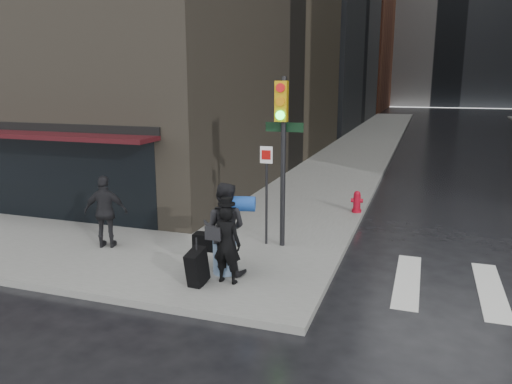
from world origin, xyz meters
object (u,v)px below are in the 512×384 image
(fire_hydrant, at_px, (357,203))
(traffic_light, at_px, (281,140))
(man_greycoat, at_px, (106,212))
(man_overcoat, at_px, (221,248))
(man_jeans, at_px, (224,228))

(fire_hydrant, bearing_deg, traffic_light, -109.11)
(man_greycoat, distance_m, traffic_light, 4.52)
(man_greycoat, bearing_deg, traffic_light, -179.42)
(man_greycoat, xyz_separation_m, traffic_light, (3.95, 1.37, 1.73))
(man_overcoat, distance_m, man_jeans, 0.59)
(man_overcoat, xyz_separation_m, man_jeans, (-0.14, 0.52, 0.23))
(man_overcoat, relative_size, fire_hydrant, 2.66)
(traffic_light, xyz_separation_m, fire_hydrant, (1.33, 3.85, -2.31))
(man_overcoat, relative_size, man_greycoat, 1.01)
(man_jeans, distance_m, man_greycoat, 3.38)
(man_jeans, bearing_deg, traffic_light, -111.50)
(man_jeans, height_order, fire_hydrant, man_jeans)
(man_overcoat, bearing_deg, fire_hydrant, -102.71)
(traffic_light, distance_m, fire_hydrant, 4.68)
(man_overcoat, bearing_deg, man_greycoat, -15.08)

